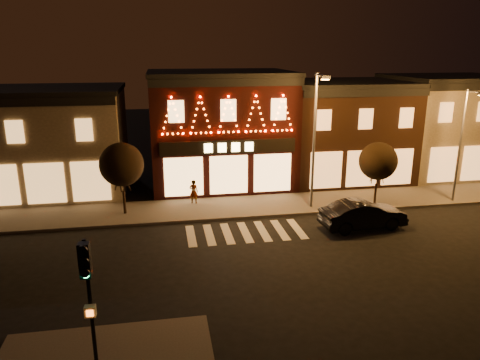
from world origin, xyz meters
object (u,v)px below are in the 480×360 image
object	(u,v)px
pedestrian	(194,192)
streetlamp_mid	(316,131)
dark_sedan	(363,215)
traffic_signal_near	(88,284)

from	to	relation	value
pedestrian	streetlamp_mid	bearing A→B (deg)	-178.53
streetlamp_mid	dark_sedan	distance (m)	5.71
dark_sedan	pedestrian	size ratio (longest dim) A/B	3.13
traffic_signal_near	streetlamp_mid	size ratio (longest dim) A/B	0.55
traffic_signal_near	dark_sedan	distance (m)	17.01
traffic_signal_near	pedestrian	size ratio (longest dim) A/B	2.91
streetlamp_mid	dark_sedan	xyz separation A→B (m)	(1.83, -3.39, -4.22)
traffic_signal_near	pedestrian	bearing A→B (deg)	77.83
streetlamp_mid	traffic_signal_near	bearing A→B (deg)	-133.36
traffic_signal_near	dark_sedan	bearing A→B (deg)	40.38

